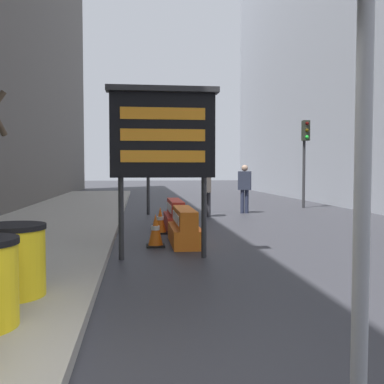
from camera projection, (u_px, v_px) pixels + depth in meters
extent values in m
cylinder|color=yellow|center=(12.00, 263.00, 5.33)|extent=(0.77, 0.77, 0.80)
cylinder|color=black|center=(11.00, 227.00, 5.31)|extent=(0.80, 0.80, 0.06)
cylinder|color=#28282B|center=(121.00, 219.00, 8.22)|extent=(0.10, 0.10, 1.51)
cylinder|color=#28282B|center=(204.00, 218.00, 8.40)|extent=(0.10, 0.10, 1.51)
cube|color=black|center=(163.00, 135.00, 8.23)|extent=(1.92, 0.24, 1.54)
cube|color=#28282B|center=(163.00, 90.00, 8.12)|extent=(2.04, 0.34, 0.10)
cube|color=orange|center=(163.00, 113.00, 8.08)|extent=(1.54, 0.02, 0.22)
cube|color=orange|center=(163.00, 135.00, 8.10)|extent=(1.54, 0.02, 0.22)
cube|color=orange|center=(163.00, 156.00, 8.12)|extent=(1.54, 0.02, 0.22)
cube|color=orange|center=(185.00, 235.00, 9.94)|extent=(0.62, 1.88, 0.40)
cube|color=orange|center=(185.00, 217.00, 9.92)|extent=(0.37, 1.88, 0.40)
cube|color=white|center=(176.00, 217.00, 9.89)|extent=(0.02, 1.50, 0.20)
cube|color=red|center=(175.00, 222.00, 12.40)|extent=(0.56, 2.03, 0.40)
cube|color=red|center=(175.00, 207.00, 12.38)|extent=(0.34, 2.03, 0.40)
cube|color=white|center=(169.00, 207.00, 12.36)|extent=(0.02, 1.63, 0.20)
cube|color=black|center=(156.00, 246.00, 9.61)|extent=(0.39, 0.39, 0.04)
cone|color=orange|center=(155.00, 229.00, 9.59)|extent=(0.32, 0.32, 0.66)
cylinder|color=white|center=(155.00, 228.00, 9.59)|extent=(0.18, 0.18, 0.09)
cube|color=black|center=(160.00, 233.00, 11.55)|extent=(0.38, 0.38, 0.04)
cone|color=orange|center=(160.00, 219.00, 11.54)|extent=(0.31, 0.31, 0.65)
cylinder|color=white|center=(160.00, 218.00, 11.53)|extent=(0.18, 0.18, 0.09)
cylinder|color=#2D2D30|center=(148.00, 168.00, 16.23)|extent=(0.12, 0.12, 3.42)
cube|color=#23281E|center=(148.00, 131.00, 16.00)|extent=(0.28, 0.28, 0.84)
sphere|color=red|center=(148.00, 123.00, 15.84)|extent=(0.15, 0.15, 0.15)
sphere|color=#392C06|center=(148.00, 131.00, 15.85)|extent=(0.15, 0.15, 0.15)
sphere|color=black|center=(148.00, 139.00, 15.87)|extent=(0.15, 0.15, 0.15)
cylinder|color=#2D2D30|center=(304.00, 165.00, 18.96)|extent=(0.12, 0.12, 3.68)
cube|color=#23281E|center=(306.00, 131.00, 18.73)|extent=(0.28, 0.28, 0.84)
sphere|color=#360605|center=(307.00, 123.00, 18.56)|extent=(0.15, 0.15, 0.15)
sphere|color=#392C06|center=(307.00, 130.00, 18.58)|extent=(0.15, 0.15, 0.15)
sphere|color=green|center=(307.00, 137.00, 18.59)|extent=(0.15, 0.15, 0.15)
cylinder|color=#23283D|center=(242.00, 202.00, 16.78)|extent=(0.14, 0.14, 0.88)
cylinder|color=#23283D|center=(247.00, 202.00, 16.80)|extent=(0.14, 0.14, 0.88)
cube|color=#232838|center=(245.00, 181.00, 16.75)|extent=(0.54, 0.43, 0.69)
sphere|color=#9A7A65|center=(245.00, 168.00, 16.73)|extent=(0.24, 0.24, 0.24)
cylinder|color=#333338|center=(204.00, 205.00, 15.52)|extent=(0.14, 0.14, 0.85)
cylinder|color=#333338|center=(209.00, 205.00, 15.54)|extent=(0.14, 0.14, 0.85)
cube|color=#47423D|center=(206.00, 183.00, 15.49)|extent=(0.30, 0.47, 0.67)
sphere|color=tan|center=(206.00, 169.00, 15.46)|extent=(0.23, 0.23, 0.23)
cylinder|color=#9EA0A5|center=(363.00, 167.00, 2.39)|extent=(0.09, 0.09, 3.16)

